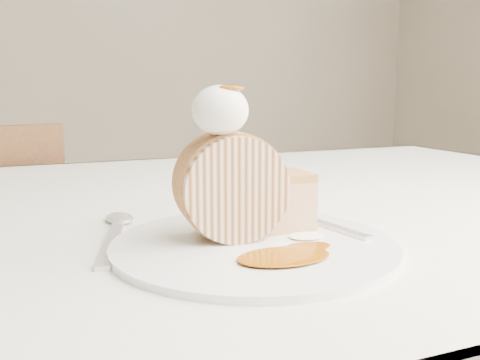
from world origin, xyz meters
name	(u,v)px	position (x,y,z in m)	size (l,w,h in m)	color
table	(222,264)	(0.00, 0.20, 0.66)	(1.40, 0.90, 0.75)	silver
plate	(254,245)	(-0.05, -0.02, 0.75)	(0.27, 0.27, 0.01)	white
roulade_slice	(231,187)	(-0.06, 0.01, 0.81)	(0.10, 0.10, 0.05)	beige
cake_chunk	(278,204)	(0.00, 0.02, 0.78)	(0.06, 0.05, 0.05)	#D18A4F
whipped_cream	(220,110)	(-0.08, 0.00, 0.88)	(0.05, 0.05, 0.05)	white
caramel_drizzle	(231,81)	(-0.07, -0.01, 0.90)	(0.03, 0.02, 0.01)	#8D4405
caramel_pool	(284,256)	(-0.05, -0.07, 0.76)	(0.08, 0.05, 0.00)	#8D4405
fork	(329,226)	(0.04, 0.00, 0.76)	(0.02, 0.16, 0.00)	silver
spoon	(111,244)	(-0.17, 0.04, 0.75)	(0.03, 0.18, 0.00)	silver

